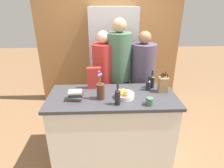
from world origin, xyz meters
name	(u,v)px	position (x,y,z in m)	size (l,w,h in m)	color
ground_plane	(112,151)	(0.00, 0.00, 0.00)	(14.00, 14.00, 0.00)	brown
kitchen_island	(112,125)	(0.00, 0.00, 0.46)	(1.64, 0.74, 0.92)	silver
back_wall_wood	(109,41)	(0.00, 1.67, 1.30)	(2.84, 0.12, 2.60)	#9E6B3D
refrigerator	(113,61)	(0.07, 1.31, 0.98)	(0.83, 0.63, 1.95)	#B7B7BC
fruit_bowl	(124,94)	(0.14, -0.06, 0.96)	(0.24, 0.24, 0.10)	silver
knife_block	(163,84)	(0.67, 0.09, 1.02)	(0.12, 0.10, 0.28)	#A87A4C
flower_vase	(101,90)	(-0.15, -0.08, 1.04)	(0.10, 0.10, 0.36)	#4C2D1E
cereal_box	(94,78)	(-0.24, 0.24, 1.07)	(0.19, 0.07, 0.30)	red
coffee_mug	(149,101)	(0.42, -0.26, 0.97)	(0.08, 0.12, 0.09)	#42664C
book_stack	(75,95)	(-0.45, -0.09, 0.97)	(0.19, 0.17, 0.12)	maroon
bottle_oil	(152,81)	(0.56, 0.22, 1.02)	(0.07, 0.07, 0.25)	black
bottle_vinegar	(148,85)	(0.49, 0.15, 1.00)	(0.07, 0.07, 0.20)	black
bottle_wine	(118,96)	(0.05, -0.23, 1.03)	(0.07, 0.07, 0.27)	black
person_at_sink	(104,77)	(-0.11, 0.66, 0.92)	(0.34, 0.34, 1.64)	#383842
person_in_blue	(119,70)	(0.13, 0.67, 1.02)	(0.38, 0.38, 1.82)	#383842
person_in_red_tee	(142,77)	(0.51, 0.65, 0.91)	(0.37, 0.37, 1.63)	#383842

